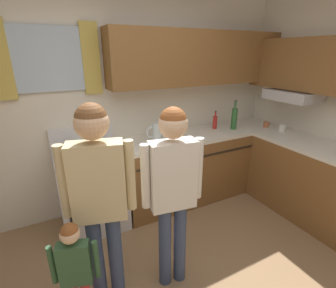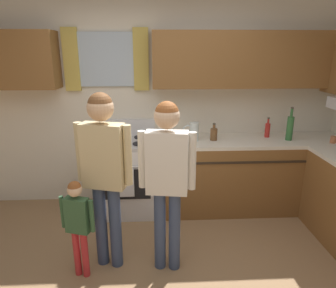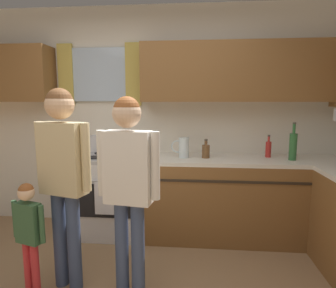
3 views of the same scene
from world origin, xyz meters
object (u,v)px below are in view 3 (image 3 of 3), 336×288
Objects in this scene: bottle_sauce_red at (268,149)px; small_child at (29,227)px; stove_oven at (114,193)px; adult_holding_child at (63,166)px; bottle_wine_green at (293,146)px; adult_in_plaid at (128,175)px; bottle_squat_brown at (206,151)px; water_pitcher at (183,147)px.

bottle_sauce_red is 0.27× the size of small_child.
bottle_sauce_red is 2.43m from small_child.
stove_oven reaches higher than small_child.
stove_oven is 4.48× the size of bottle_sauce_red.
stove_oven is 0.68× the size of adult_holding_child.
bottle_wine_green reaches higher than bottle_sauce_red.
adult_in_plaid is at bearing 5.19° from small_child.
bottle_squat_brown is at bearing -1.22° from stove_oven.
adult_holding_child is at bearing -138.66° from bottle_squat_brown.
small_child is (-0.76, -0.07, -0.40)m from adult_in_plaid.
bottle_squat_brown is 0.13× the size of adult_holding_child.
adult_in_plaid is at bearing -68.54° from stove_oven.
water_pitcher is 1.66m from small_child.
stove_oven is at bearing 111.46° from adult_in_plaid.
adult_in_plaid is (0.53, -0.07, -0.04)m from adult_holding_child.
bottle_wine_green is 2.56m from small_child.
adult_holding_child is 0.52m from small_child.
stove_oven is 1.80m from bottle_sauce_red.
small_child is at bearing -140.02° from bottle_squat_brown.
small_child is at bearing -134.59° from water_pitcher.
small_child is (-1.12, -1.14, -0.44)m from water_pitcher.
water_pitcher is at bearing 71.27° from adult_in_plaid.
bottle_wine_green reaches higher than small_child.
bottle_sauce_red is 2.13m from adult_holding_child.
water_pitcher is (-1.14, 0.03, -0.04)m from bottle_wine_green.
adult_in_plaid is at bearing -137.70° from bottle_sauce_red.
adult_holding_child reaches higher than stove_oven.
bottle_sauce_red is 1.74m from adult_in_plaid.
adult_in_plaid reaches higher than small_child.
bottle_sauce_red is at bearing 31.25° from small_child.
water_pitcher is 0.14× the size of adult_in_plaid.
bottle_wine_green is 1.83m from adult_in_plaid.
bottle_squat_brown is 1.52m from adult_holding_child.
bottle_squat_brown is 0.25m from water_pitcher.
small_child is (-2.26, -1.11, -0.48)m from bottle_wine_green.
adult_in_plaid is 1.70× the size of small_child.
water_pitcher is 1.33m from adult_holding_child.
bottle_squat_brown is 1.83m from small_child.
bottle_sauce_red is at bearing 2.54° from stove_oven.
adult_in_plaid reaches higher than bottle_squat_brown.
water_pitcher is at bearing -2.22° from stove_oven.
adult_in_plaid is (-1.50, -1.04, -0.08)m from bottle_wine_green.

